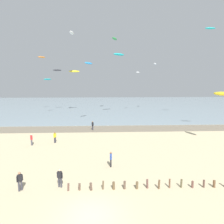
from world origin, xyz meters
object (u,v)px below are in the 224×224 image
Objects in this scene: person_left_flank at (93,125)px; kite_aloft_5 at (115,39)px; kite_aloft_7 at (138,72)px; kite_aloft_12 at (57,70)px; kite_aloft_4 at (119,54)px; kite_aloft_10 at (155,64)px; kite_aloft_1 at (74,71)px; kite_aloft_0 at (222,94)px; person_by_waterline at (111,159)px; person_right_flank at (20,181)px; kite_aloft_8 at (89,63)px; person_mid_beach at (55,137)px; kite_aloft_11 at (72,33)px; kite_aloft_2 at (47,79)px; person_nearest_camera at (31,139)px; kite_aloft_9 at (210,28)px; kite_aloft_6 at (42,57)px; person_far_down_beach at (60,177)px.

person_left_flank is 0.52× the size of kite_aloft_5.
kite_aloft_12 is at bearing -62.22° from kite_aloft_7.
kite_aloft_4 is 1.39× the size of kite_aloft_10.
kite_aloft_1 reaches higher than kite_aloft_7.
kite_aloft_0 is 0.83× the size of kite_aloft_5.
person_left_flank is at bearing 99.74° from person_by_waterline.
person_right_flank is 28.37m from kite_aloft_8.
person_mid_beach is at bearing 132.65° from person_by_waterline.
person_right_flank is at bearing 171.17° from kite_aloft_10.
kite_aloft_0 is 40.47m from kite_aloft_1.
kite_aloft_12 is at bearing 109.88° from person_by_waterline.
kite_aloft_0 is at bearing 81.74° from kite_aloft_4.
kite_aloft_11 reaches higher than kite_aloft_8.
kite_aloft_10 is at bearing 145.04° from kite_aloft_2.
kite_aloft_0 reaches higher than person_nearest_camera.
kite_aloft_10 is (14.56, 39.02, 13.35)m from person_by_waterline.
person_left_flank is 33.44m from kite_aloft_9.
kite_aloft_10 is (32.83, 0.53, -1.69)m from kite_aloft_6.
kite_aloft_2 is at bearing -48.23° from kite_aloft_4.
person_left_flank is 21.80m from person_right_flank.
person_left_flank is 31.33m from kite_aloft_10.
kite_aloft_0 reaches higher than person_far_down_beach.
person_nearest_camera is at bearing 64.56° from kite_aloft_0.
person_mid_beach is 34.72m from kite_aloft_6.
kite_aloft_0 is at bearing -1.34° from person_nearest_camera.
person_nearest_camera is 13.64m from person_far_down_beach.
kite_aloft_10 is at bearing -57.22° from kite_aloft_5.
person_left_flank is 27.63m from kite_aloft_12.
kite_aloft_11 reaches higher than kite_aloft_4.
kite_aloft_10 is (12.19, 3.46, -6.31)m from kite_aloft_5.
kite_aloft_0 is at bearing 121.23° from kite_aloft_12.
kite_aloft_4 is 1.51× the size of kite_aloft_8.
person_nearest_camera and person_left_flank have the same top height.
kite_aloft_7 is at bearing 59.57° from person_left_flank.
person_left_flank is at bearing 55.74° from person_mid_beach.
person_by_waterline is at bearing 178.07° from kite_aloft_10.
kite_aloft_6 reaches higher than person_nearest_camera.
kite_aloft_5 reaches higher than person_left_flank.
kite_aloft_5 is (2.37, 35.57, 19.66)m from person_by_waterline.
kite_aloft_10 is (-8.33, 14.53, -6.50)m from kite_aloft_9.
person_by_waterline is 0.78× the size of kite_aloft_2.
kite_aloft_0 is at bearing 102.68° from kite_aloft_6.
kite_aloft_7 is at bearing 107.98° from kite_aloft_11.
kite_aloft_0 is (27.58, -0.65, 6.62)m from person_nearest_camera.
kite_aloft_12 is (-30.43, 31.96, 4.84)m from kite_aloft_0.
person_left_flank is 12.69m from kite_aloft_8.
kite_aloft_7 is (17.16, 41.71, 10.81)m from person_right_flank.
person_by_waterline is at bearing 89.71° from kite_aloft_0.
person_right_flank and person_far_down_beach have the same top height.
kite_aloft_8 reaches higher than person_far_down_beach.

